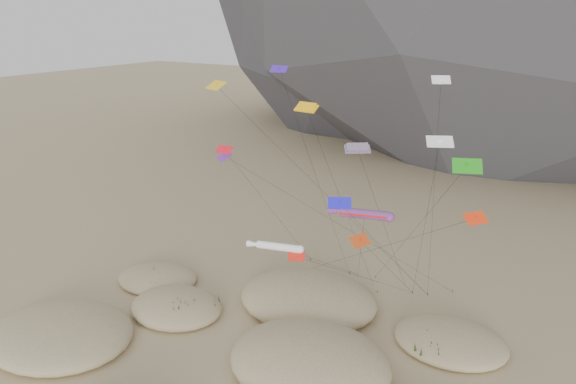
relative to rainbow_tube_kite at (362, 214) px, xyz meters
name	(u,v)px	position (x,y,z in m)	size (l,w,h in m)	color
ground	(245,379)	(-5.51, -12.76, -13.24)	(500.00, 500.00, 0.00)	#CCB789
dunes	(254,346)	(-7.19, -8.80, -12.49)	(50.07, 36.88, 4.34)	#CCB789
dune_grass	(254,343)	(-7.44, -8.47, -12.41)	(42.42, 29.31, 1.52)	black
kite_stakes	(374,280)	(-2.98, 11.65, -13.09)	(19.16, 4.93, 0.30)	#3F2D1E
rainbow_tube_kite	(362,214)	(0.00, 0.00, 0.00)	(8.72, 12.49, 14.04)	red
white_tube_kite	(276,247)	(-6.19, -6.11, -2.62)	(6.12, 19.20, 11.25)	white
orange_parafoil	(307,110)	(-7.10, 1.30, 9.52)	(5.86, 10.04, 23.50)	#FFB80D
multi_parafoil	(358,150)	(-1.18, 1.02, 6.12)	(3.31, 12.79, 20.05)	red
delta_kites	(335,163)	(-2.45, -1.33, 5.20)	(30.64, 21.82, 26.84)	#201AE5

